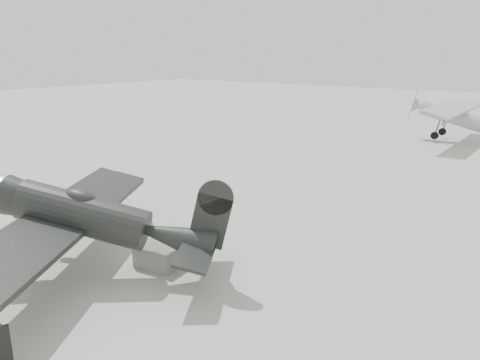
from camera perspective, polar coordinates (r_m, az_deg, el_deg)
The scene contains 4 objects.
ground at distance 17.98m, azimuth -1.35°, elevation -7.29°, with size 160.00×160.00×0.00m, color #A5A292.
lowwing_monoplane at distance 15.32m, azimuth -17.22°, elevation -4.51°, with size 8.87×10.37×3.58m.
highwing_monoplane at distance 40.92m, azimuth 25.39°, elevation 7.12°, with size 8.48×11.86×3.39m.
equipment_block at distance 15.97m, azimuth -9.96°, elevation -9.14°, with size 1.44×0.90×0.72m, color slate.
Camera 1 is at (10.35, -12.98, 6.90)m, focal length 35.00 mm.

